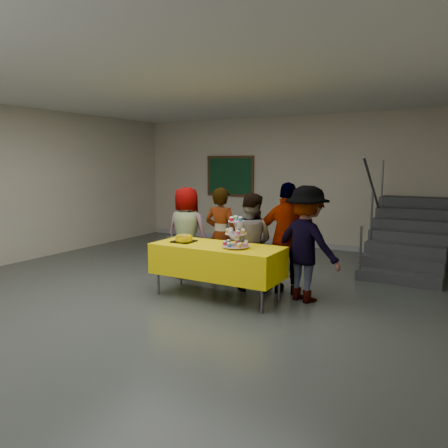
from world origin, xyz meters
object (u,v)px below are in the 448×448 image
object	(u,v)px
cupcake_stand	(236,236)
schoolchild_c	(250,242)
bake_table	(217,260)
schoolchild_a	(187,232)
bear_cake	(184,238)
schoolchild_e	(306,244)
schoolchild_b	(221,236)
schoolchild_d	(288,239)
noticeboard	(230,176)
staircase	(410,240)

from	to	relation	value
cupcake_stand	schoolchild_c	distance (m)	0.68
bake_table	cupcake_stand	world-z (taller)	cupcake_stand
schoolchild_a	bear_cake	bearing A→B (deg)	116.48
cupcake_stand	bake_table	bearing A→B (deg)	171.51
bake_table	schoolchild_e	world-z (taller)	schoolchild_e
schoolchild_b	schoolchild_d	xyz separation A→B (m)	(1.15, -0.02, 0.05)
bake_table	schoolchild_e	distance (m)	1.28
cupcake_stand	schoolchild_a	size ratio (longest dim) A/B	0.29
cupcake_stand	schoolchild_c	bearing A→B (deg)	98.71
cupcake_stand	bear_cake	xyz separation A→B (m)	(-0.89, 0.03, -0.11)
schoolchild_c	noticeboard	distance (m)	4.49
bake_table	schoolchild_b	bearing A→B (deg)	115.81
schoolchild_b	cupcake_stand	bearing A→B (deg)	130.64
bake_table	staircase	bearing A→B (deg)	58.04
noticeboard	staircase	bearing A→B (deg)	-10.96
schoolchild_c	bear_cake	bearing A→B (deg)	28.81
bake_table	schoolchild_e	xyz separation A→B (m)	(1.15, 0.51, 0.26)
schoolchild_a	schoolchild_e	world-z (taller)	schoolchild_e
schoolchild_a	staircase	world-z (taller)	staircase
schoolchild_b	staircase	bearing A→B (deg)	-133.15
bear_cake	noticeboard	xyz separation A→B (m)	(-1.60, 4.32, 0.77)
bear_cake	noticeboard	world-z (taller)	noticeboard
schoolchild_a	schoolchild_e	size ratio (longest dim) A/B	0.94
schoolchild_a	bake_table	bearing A→B (deg)	138.41
schoolchild_e	staircase	world-z (taller)	staircase
bake_table	schoolchild_c	xyz separation A→B (m)	(0.23, 0.60, 0.19)
noticeboard	schoolchild_c	bearing A→B (deg)	-57.18
bear_cake	cupcake_stand	bearing A→B (deg)	-1.81
schoolchild_e	schoolchild_c	bearing A→B (deg)	12.91
bear_cake	schoolchild_d	size ratio (longest dim) A/B	0.22
schoolchild_c	schoolchild_d	size ratio (longest dim) A/B	0.90
bear_cake	schoolchild_c	distance (m)	1.01
bake_table	schoolchild_d	xyz separation A→B (m)	(0.79, 0.71, 0.27)
schoolchild_a	staircase	distance (m)	4.20
schoolchild_a	schoolchild_d	size ratio (longest dim) A/B	0.93
schoolchild_d	schoolchild_a	bearing A→B (deg)	-10.86
schoolchild_d	noticeboard	world-z (taller)	noticeboard
schoolchild_a	staircase	size ratio (longest dim) A/B	0.64
schoolchild_d	staircase	bearing A→B (deg)	-125.70
schoolchild_a	schoolchild_b	xyz separation A→B (m)	(0.69, -0.03, 0.01)
cupcake_stand	schoolchild_c	world-z (taller)	schoolchild_c
schoolchild_b	schoolchild_e	size ratio (longest dim) A/B	0.95
cupcake_stand	schoolchild_e	world-z (taller)	schoolchild_e
schoolchild_c	noticeboard	bearing A→B (deg)	-66.60
cupcake_stand	schoolchild_b	size ratio (longest dim) A/B	0.29
bake_table	schoolchild_c	world-z (taller)	schoolchild_c
schoolchild_b	schoolchild_c	world-z (taller)	schoolchild_b
schoolchild_a	schoolchild_b	distance (m)	0.69
bake_table	schoolchild_c	bearing A→B (deg)	69.01
bake_table	staircase	size ratio (longest dim) A/B	0.78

